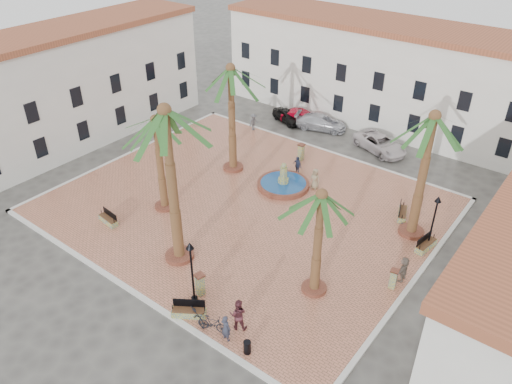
% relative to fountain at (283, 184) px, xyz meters
% --- Properties ---
extents(ground, '(120.00, 120.00, 0.00)m').
position_rel_fountain_xyz_m(ground, '(-0.78, -3.71, -0.43)').
color(ground, '#56544F').
rests_on(ground, ground).
extents(plaza, '(26.00, 22.00, 0.15)m').
position_rel_fountain_xyz_m(plaza, '(-0.78, -3.71, -0.36)').
color(plaza, '#CA795B').
rests_on(plaza, ground).
extents(kerb_n, '(26.30, 0.30, 0.16)m').
position_rel_fountain_xyz_m(kerb_n, '(-0.78, 7.29, -0.35)').
color(kerb_n, silver).
rests_on(kerb_n, ground).
extents(kerb_s, '(26.30, 0.30, 0.16)m').
position_rel_fountain_xyz_m(kerb_s, '(-0.78, -14.71, -0.35)').
color(kerb_s, silver).
rests_on(kerb_s, ground).
extents(kerb_e, '(0.30, 22.30, 0.16)m').
position_rel_fountain_xyz_m(kerb_e, '(12.22, -3.71, -0.35)').
color(kerb_e, silver).
rests_on(kerb_e, ground).
extents(kerb_w, '(0.30, 22.30, 0.16)m').
position_rel_fountain_xyz_m(kerb_w, '(-13.78, -3.71, -0.35)').
color(kerb_w, silver).
rests_on(kerb_w, ground).
extents(building_north, '(30.40, 7.40, 9.50)m').
position_rel_fountain_xyz_m(building_north, '(-0.78, 16.28, 4.34)').
color(building_north, white).
rests_on(building_north, ground).
extents(building_west, '(6.40, 24.40, 10.00)m').
position_rel_fountain_xyz_m(building_west, '(-19.78, -3.71, 4.59)').
color(building_west, white).
rests_on(building_west, ground).
extents(fountain, '(3.99, 3.99, 2.06)m').
position_rel_fountain_xyz_m(fountain, '(0.00, 0.00, 0.00)').
color(fountain, brown).
rests_on(fountain, plaza).
extents(palm_nw, '(5.35, 5.35, 8.82)m').
position_rel_fountain_xyz_m(palm_nw, '(-4.88, -0.17, 7.25)').
color(palm_nw, brown).
rests_on(palm_nw, plaza).
extents(palm_sw, '(4.76, 4.76, 7.21)m').
position_rel_fountain_xyz_m(palm_sw, '(-5.16, -7.54, 5.81)').
color(palm_sw, brown).
rests_on(palm_sw, plaza).
extents(palm_s, '(5.82, 5.82, 10.32)m').
position_rel_fountain_xyz_m(palm_s, '(-0.29, -10.90, 8.61)').
color(palm_s, brown).
rests_on(palm_s, plaza).
extents(palm_e, '(4.75, 4.75, 6.86)m').
position_rel_fountain_xyz_m(palm_e, '(7.94, -8.20, 5.48)').
color(palm_e, brown).
rests_on(palm_e, plaza).
extents(palm_ne, '(5.50, 5.50, 8.87)m').
position_rel_fountain_xyz_m(palm_ne, '(10.19, 0.40, 7.28)').
color(palm_ne, brown).
rests_on(palm_ne, plaza).
extents(bench_s, '(1.73, 0.69, 0.89)m').
position_rel_fountain_xyz_m(bench_s, '(-6.81, -11.27, -0.03)').
color(bench_s, '#8A945E').
rests_on(bench_s, plaza).
extents(bench_se, '(1.87, 1.51, 0.98)m').
position_rel_fountain_xyz_m(bench_se, '(3.64, -14.10, -0.00)').
color(bench_se, '#8A945E').
rests_on(bench_se, plaza).
extents(bench_e, '(0.84, 1.88, 0.96)m').
position_rel_fountain_xyz_m(bench_e, '(11.60, -0.61, -0.01)').
color(bench_e, '#8A945E').
rests_on(bench_e, plaza).
extents(bench_ne, '(1.12, 1.87, 0.94)m').
position_rel_fountain_xyz_m(bench_ne, '(8.90, 1.81, -0.01)').
color(bench_ne, '#8A945E').
rests_on(bench_ne, plaza).
extents(lamppost_s, '(0.44, 0.44, 4.08)m').
position_rel_fountain_xyz_m(lamppost_s, '(3.02, -13.04, 2.49)').
color(lamppost_s, black).
rests_on(lamppost_s, plaza).
extents(lamppost_e, '(0.42, 0.42, 3.82)m').
position_rel_fountain_xyz_m(lamppost_e, '(11.62, -0.27, 2.31)').
color(lamppost_e, black).
rests_on(lamppost_e, plaza).
extents(bollard_se, '(0.62, 0.62, 1.44)m').
position_rel_fountain_xyz_m(bollard_se, '(2.99, -12.48, 0.46)').
color(bollard_se, '#8A945E').
rests_on(bollard_se, plaza).
extents(bollard_n, '(0.52, 0.52, 1.45)m').
position_rel_fountain_xyz_m(bollard_n, '(-1.34, 4.49, 0.47)').
color(bollard_n, '#8A945E').
rests_on(bollard_n, plaza).
extents(bollard_e, '(0.54, 0.54, 1.30)m').
position_rel_fountain_xyz_m(bollard_e, '(11.43, -5.26, 0.39)').
color(bollard_e, '#8A945E').
rests_on(bollard_e, plaza).
extents(litter_bin, '(0.39, 0.39, 0.76)m').
position_rel_fountain_xyz_m(litter_bin, '(7.70, -14.11, 0.10)').
color(litter_bin, black).
rests_on(litter_bin, plaza).
extents(cyclist_a, '(0.62, 0.42, 1.65)m').
position_rel_fountain_xyz_m(cyclist_a, '(6.32, -14.11, 0.54)').
color(cyclist_a, '#2E3142').
rests_on(cyclist_a, plaza).
extents(bicycle_a, '(1.80, 1.14, 0.89)m').
position_rel_fountain_xyz_m(bicycle_a, '(4.28, -14.11, 0.17)').
color(bicycle_a, black).
rests_on(bicycle_a, plaza).
extents(cyclist_b, '(1.17, 1.09, 1.91)m').
position_rel_fountain_xyz_m(cyclist_b, '(6.30, -13.11, 0.68)').
color(cyclist_b, '#592830').
rests_on(cyclist_b, plaza).
extents(bicycle_b, '(1.75, 0.98, 1.02)m').
position_rel_fountain_xyz_m(bicycle_b, '(5.38, -14.11, 0.23)').
color(bicycle_b, black).
rests_on(bicycle_b, plaza).
extents(pedestrian_fountain_a, '(0.82, 0.55, 1.66)m').
position_rel_fountain_xyz_m(pedestrian_fountain_a, '(2.02, 1.30, 0.55)').
color(pedestrian_fountain_a, '#92805F').
rests_on(pedestrian_fountain_a, plaza).
extents(pedestrian_fountain_b, '(0.99, 0.62, 1.58)m').
position_rel_fountain_xyz_m(pedestrian_fountain_b, '(-0.25, 2.27, 0.51)').
color(pedestrian_fountain_b, '#303857').
rests_on(pedestrian_fountain_b, plaza).
extents(pedestrian_north, '(0.72, 1.11, 1.62)m').
position_rel_fountain_xyz_m(pedestrian_north, '(-8.11, 6.69, 0.53)').
color(pedestrian_north, '#525256').
rests_on(pedestrian_north, plaza).
extents(pedestrian_east, '(0.51, 1.53, 1.64)m').
position_rel_fountain_xyz_m(pedestrian_east, '(11.62, -4.31, 0.54)').
color(pedestrian_east, '#78685C').
rests_on(pedestrian_east, plaza).
extents(car_black, '(3.98, 2.68, 1.26)m').
position_rel_fountain_xyz_m(car_black, '(-6.77, 10.36, 0.20)').
color(car_black, black).
rests_on(car_black, ground).
extents(car_red, '(4.10, 2.63, 1.28)m').
position_rel_fountain_xyz_m(car_red, '(-5.61, 11.03, 0.21)').
color(car_red, '#9C0116').
rests_on(car_red, ground).
extents(car_silver, '(5.22, 3.35, 1.41)m').
position_rel_fountain_xyz_m(car_silver, '(-3.36, 10.97, 0.27)').
color(car_silver, silver).
rests_on(car_silver, ground).
extents(car_white, '(5.63, 4.07, 1.42)m').
position_rel_fountain_xyz_m(car_white, '(3.08, 10.30, 0.28)').
color(car_white, silver).
rests_on(car_white, ground).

